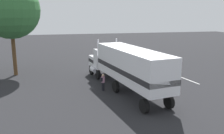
% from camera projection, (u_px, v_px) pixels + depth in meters
% --- Properties ---
extents(ground_plane, '(120.00, 120.00, 0.00)m').
position_uv_depth(ground_plane, '(106.00, 74.00, 29.07)').
color(ground_plane, '#232326').
extents(lane_stripe_near, '(4.38, 0.73, 0.01)m').
position_uv_depth(lane_stripe_near, '(134.00, 73.00, 29.60)').
color(lane_stripe_near, silver).
rests_on(lane_stripe_near, ground_plane).
extents(lane_stripe_mid, '(4.38, 0.74, 0.01)m').
position_uv_depth(lane_stripe_mid, '(160.00, 76.00, 28.37)').
color(lane_stripe_mid, silver).
rests_on(lane_stripe_mid, ground_plane).
extents(lane_stripe_far, '(4.38, 0.80, 0.01)m').
position_uv_depth(lane_stripe_far, '(186.00, 79.00, 26.91)').
color(lane_stripe_far, silver).
rests_on(lane_stripe_far, ground_plane).
extents(semi_truck, '(14.38, 4.94, 4.50)m').
position_uv_depth(semi_truck, '(126.00, 65.00, 22.42)').
color(semi_truck, white).
rests_on(semi_truck, ground_plane).
extents(person_bystander, '(0.40, 0.48, 1.63)m').
position_uv_depth(person_bystander, '(103.00, 82.00, 22.66)').
color(person_bystander, black).
rests_on(person_bystander, ground_plane).
extents(tree_center, '(6.65, 6.65, 10.97)m').
position_uv_depth(tree_center, '(10.00, 10.00, 27.05)').
color(tree_center, brown).
rests_on(tree_center, ground_plane).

